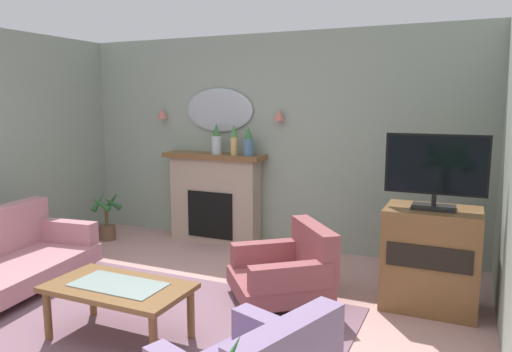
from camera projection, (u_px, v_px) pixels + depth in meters
floor at (121, 351)px, 3.63m from camera, size 6.24×6.74×0.10m
wall_back at (269, 141)px, 6.05m from camera, size 6.24×0.10×2.65m
patterned_rug at (137, 333)px, 3.80m from camera, size 3.20×2.40×0.01m
fireplace at (215, 199)px, 6.24m from camera, size 1.36×0.36×1.16m
mantel_vase_right at (216, 140)px, 6.07m from camera, size 0.13×0.13×0.39m
mantel_vase_centre at (234, 138)px, 5.97m from camera, size 0.10×0.10×0.39m
mantel_vase_left at (249, 143)px, 5.89m from camera, size 0.14×0.14×0.36m
wall_mirror at (219, 110)px, 6.19m from camera, size 0.96×0.06×0.56m
wall_sconce_left at (162, 113)px, 6.49m from camera, size 0.14×0.14×0.14m
wall_sconce_right at (279, 115)px, 5.81m from camera, size 0.14×0.14×0.14m
coffee_table at (119, 292)px, 3.65m from camera, size 1.10×0.60×0.45m
floral_couch at (1, 259)px, 4.60m from camera, size 1.07×1.80×0.76m
armchair_near_fireplace at (288, 270)px, 4.36m from camera, size 1.14×1.14×0.71m
tv_cabinet at (431, 258)px, 4.23m from camera, size 0.80×0.57×0.90m
tv_flatscreen at (436, 170)px, 4.09m from camera, size 0.84×0.24×0.65m
potted_plant_small_fern at (107, 218)px, 6.34m from camera, size 0.36×0.35×0.65m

